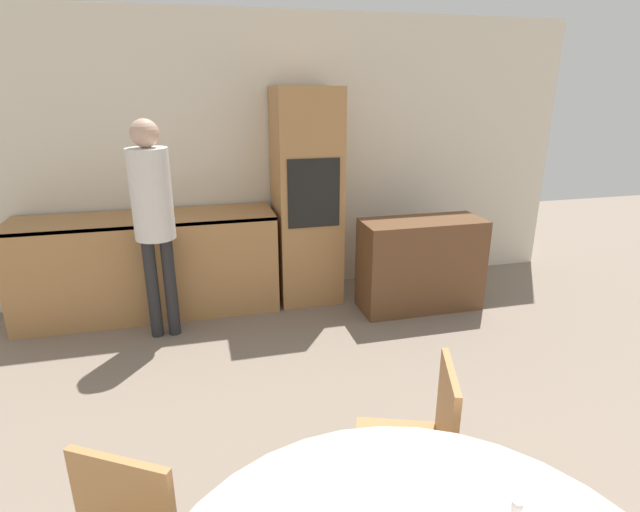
{
  "coord_description": "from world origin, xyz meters",
  "views": [
    {
      "loc": [
        -0.69,
        0.5,
        1.96
      ],
      "look_at": [
        -0.07,
        2.91,
        1.11
      ],
      "focal_mm": 28.0,
      "sensor_mm": 36.0,
      "label": 1
    }
  ],
  "objects_px": {
    "sideboard": "(420,264)",
    "oven_unit": "(306,198)",
    "person_standing": "(153,206)",
    "chair_far_right": "(421,442)"
  },
  "relations": [
    {
      "from": "chair_far_right",
      "to": "person_standing",
      "type": "distance_m",
      "value": 2.65
    },
    {
      "from": "sideboard",
      "to": "oven_unit",
      "type": "bearing_deg",
      "value": 151.76
    },
    {
      "from": "oven_unit",
      "to": "chair_far_right",
      "type": "height_order",
      "value": "oven_unit"
    },
    {
      "from": "oven_unit",
      "to": "person_standing",
      "type": "distance_m",
      "value": 1.42
    },
    {
      "from": "oven_unit",
      "to": "sideboard",
      "type": "height_order",
      "value": "oven_unit"
    },
    {
      "from": "sideboard",
      "to": "chair_far_right",
      "type": "xyz_separation_m",
      "value": [
        -1.07,
        -2.28,
        0.07
      ]
    },
    {
      "from": "oven_unit",
      "to": "person_standing",
      "type": "height_order",
      "value": "oven_unit"
    },
    {
      "from": "sideboard",
      "to": "person_standing",
      "type": "distance_m",
      "value": 2.36
    },
    {
      "from": "person_standing",
      "to": "oven_unit",
      "type": "bearing_deg",
      "value": 20.76
    },
    {
      "from": "sideboard",
      "to": "person_standing",
      "type": "height_order",
      "value": "person_standing"
    }
  ]
}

